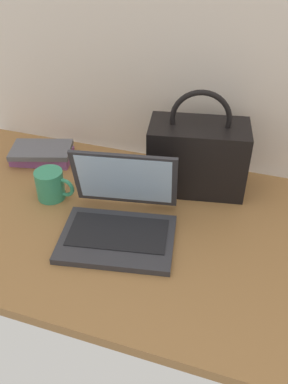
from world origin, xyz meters
The scene contains 5 objects.
desk centered at (0.00, 0.00, 0.01)m, with size 1.60×0.76×0.03m.
laptop centered at (-0.11, -0.04, 0.08)m, with size 0.35×0.33×0.21m.
coffee_mug centered at (-0.36, 0.04, 0.08)m, with size 0.13×0.09×0.09m.
handbag centered at (0.05, 0.24, 0.15)m, with size 0.32×0.21×0.33m.
book_stack centered at (-0.50, 0.22, 0.06)m, with size 0.24×0.19×0.05m.
Camera 1 is at (0.23, -0.84, 0.80)m, focal length 38.05 mm.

